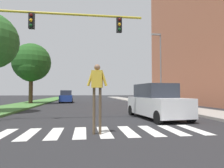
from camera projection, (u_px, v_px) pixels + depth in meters
ground_plane at (90, 102)px, 29.07m from camera, size 140.00×140.00×0.00m
crosswalk at (104, 132)px, 7.41m from camera, size 7.65×2.20×0.01m
median_strip at (34, 103)px, 26.08m from camera, size 3.61×64.00×0.15m
tree_far at (32, 62)px, 24.92m from camera, size 4.72×4.72×7.48m
tree_distant at (31, 68)px, 24.23m from camera, size 3.28×3.28×5.93m
sidewalk_right at (144, 102)px, 28.14m from camera, size 3.00×64.00×0.15m
traffic_light_gantry at (30, 36)px, 9.97m from camera, size 8.28×0.30×6.00m
street_lamp_right at (160, 63)px, 20.65m from camera, size 1.02×0.24×7.50m
pedestrian_performer at (97, 87)px, 7.06m from camera, size 0.75×0.32×2.49m
suv_crossing at (156, 102)px, 11.32m from camera, size 2.43×4.78×1.97m
sedan_midblock at (66, 97)px, 28.43m from camera, size 1.93×4.24×1.76m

